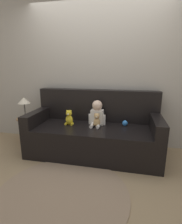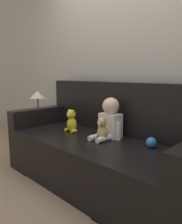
# 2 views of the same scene
# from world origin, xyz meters

# --- Properties ---
(ground_plane) EXTENTS (12.00, 12.00, 0.00)m
(ground_plane) POSITION_xyz_m (0.00, 0.00, 0.00)
(ground_plane) COLOR #9E8460
(wall_back) EXTENTS (8.00, 0.05, 2.60)m
(wall_back) POSITION_xyz_m (0.00, 0.53, 1.30)
(wall_back) COLOR #ADA89E
(wall_back) RESTS_ON ground_plane
(couch) EXTENTS (2.10, 0.89, 1.03)m
(couch) POSITION_xyz_m (0.00, 0.06, 0.35)
(couch) COLOR black
(couch) RESTS_ON ground_plane
(person_baby) EXTENTS (0.29, 0.34, 0.41)m
(person_baby) POSITION_xyz_m (0.04, 0.12, 0.66)
(person_baby) COLOR white
(person_baby) RESTS_ON couch
(teddy_bear_brown) EXTENTS (0.11, 0.10, 0.23)m
(teddy_bear_brown) POSITION_xyz_m (0.06, -0.01, 0.59)
(teddy_bear_brown) COLOR tan
(teddy_bear_brown) RESTS_ON couch
(plush_toy_side) EXTENTS (0.15, 0.11, 0.25)m
(plush_toy_side) POSITION_xyz_m (-0.41, -0.00, 0.60)
(plush_toy_side) COLOR yellow
(plush_toy_side) RESTS_ON couch
(toy_ball) EXTENTS (0.09, 0.09, 0.09)m
(toy_ball) POSITION_xyz_m (0.50, 0.14, 0.52)
(toy_ball) COLOR #337FDB
(toy_ball) RESTS_ON couch
(floor_rug) EXTENTS (1.54, 1.54, 0.01)m
(floor_rug) POSITION_xyz_m (-0.15, -1.04, 0.01)
(floor_rug) COLOR gray
(floor_rug) RESTS_ON ground_plane
(side_table) EXTENTS (0.33, 0.33, 0.88)m
(side_table) POSITION_xyz_m (-1.30, 0.12, 0.66)
(side_table) COLOR #93704C
(side_table) RESTS_ON ground_plane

